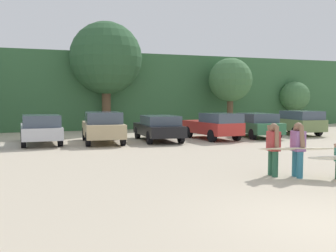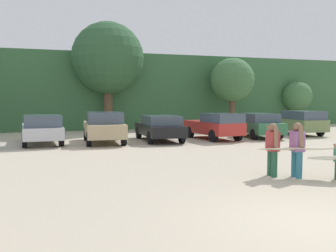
{
  "view_description": "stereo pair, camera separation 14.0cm",
  "coord_description": "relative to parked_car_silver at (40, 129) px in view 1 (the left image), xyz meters",
  "views": [
    {
      "loc": [
        -5.14,
        -5.74,
        2.3
      ],
      "look_at": [
        -0.08,
        8.27,
        1.25
      ],
      "focal_mm": 42.03,
      "sensor_mm": 36.0,
      "label": 1
    },
    {
      "loc": [
        -5.01,
        -5.79,
        2.3
      ],
      "look_at": [
        -0.08,
        8.27,
        1.25
      ],
      "focal_mm": 42.03,
      "sensor_mm": 36.0,
      "label": 2
    }
  ],
  "objects": [
    {
      "name": "parked_car_olive_green",
      "position": [
        15.44,
        0.05,
        0.02
      ],
      "size": [
        2.06,
        4.68,
        1.53
      ],
      "rotation": [
        0.0,
        0.0,
        1.51
      ],
      "color": "#6B7F4C",
      "rests_on": "ground_plane"
    },
    {
      "name": "tree_left",
      "position": [
        13.99,
        5.91,
        2.89
      ],
      "size": [
        3.3,
        3.3,
        5.36
      ],
      "color": "brown",
      "rests_on": "ground_plane"
    },
    {
      "name": "tree_far_left",
      "position": [
        20.83,
        7.1,
        1.68
      ],
      "size": [
        2.51,
        2.51,
        3.73
      ],
      "color": "brown",
      "rests_on": "ground_plane"
    },
    {
      "name": "parked_car_forest_green",
      "position": [
        12.1,
        -0.52,
        -0.02
      ],
      "size": [
        2.18,
        4.6,
        1.43
      ],
      "rotation": [
        0.0,
        0.0,
        1.47
      ],
      "color": "#2D6642",
      "rests_on": "ground_plane"
    },
    {
      "name": "parked_car_black",
      "position": [
        6.04,
        -0.66,
        -0.03
      ],
      "size": [
        2.11,
        4.55,
        1.39
      ],
      "rotation": [
        0.0,
        0.0,
        1.51
      ],
      "color": "black",
      "rests_on": "ground_plane"
    },
    {
      "name": "person_adult",
      "position": [
        6.75,
        -11.28,
        0.13
      ],
      "size": [
        0.35,
        0.73,
        1.6
      ],
      "rotation": [
        0.0,
        0.0,
        2.98
      ],
      "color": "teal",
      "rests_on": "ground_plane"
    },
    {
      "name": "parked_car_red",
      "position": [
        9.22,
        -0.93,
        0.01
      ],
      "size": [
        2.09,
        4.09,
        1.49
      ],
      "rotation": [
        0.0,
        0.0,
        1.66
      ],
      "color": "#B72D28",
      "rests_on": "ground_plane"
    },
    {
      "name": "hillside_ridge",
      "position": [
        4.48,
        13.71,
        2.05
      ],
      "size": [
        108.0,
        12.0,
        5.65
      ],
      "primitive_type": "cube",
      "color": "#38663D",
      "rests_on": "ground_plane"
    },
    {
      "name": "person_companion",
      "position": [
        6.19,
        -10.89,
        0.11
      ],
      "size": [
        0.35,
        0.67,
        1.57
      ],
      "rotation": [
        0.0,
        0.0,
        2.98
      ],
      "color": "#26593F",
      "rests_on": "ground_plane"
    },
    {
      "name": "parked_car_silver",
      "position": [
        0.0,
        0.0,
        0.0
      ],
      "size": [
        1.94,
        4.79,
        1.5
      ],
      "rotation": [
        0.0,
        0.0,
        1.59
      ],
      "color": "silver",
      "rests_on": "ground_plane"
    },
    {
      "name": "surfboard_cream",
      "position": [
        6.76,
        -11.27,
        0.05
      ],
      "size": [
        2.46,
        1.34,
        0.2
      ],
      "rotation": [
        0.0,
        0.0,
        2.84
      ],
      "color": "beige"
    },
    {
      "name": "tree_center_left",
      "position": [
        4.7,
        7.0,
        4.32
      ],
      "size": [
        5.07,
        5.07,
        7.67
      ],
      "color": "brown",
      "rests_on": "ground_plane"
    },
    {
      "name": "parked_car_tan",
      "position": [
        3.04,
        -0.57,
        0.05
      ],
      "size": [
        2.22,
        4.43,
        1.61
      ],
      "rotation": [
        0.0,
        0.0,
        1.49
      ],
      "color": "tan",
      "rests_on": "ground_plane"
    },
    {
      "name": "ground_plane",
      "position": [
        4.48,
        -14.92,
        -0.78
      ],
      "size": [
        120.0,
        120.0,
        0.0
      ],
      "primitive_type": "plane",
      "color": "beige"
    }
  ]
}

